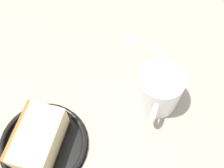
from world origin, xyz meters
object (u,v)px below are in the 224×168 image
(tea_mug, at_px, (159,90))
(teaspoon, at_px, (136,40))
(cake_slice, at_px, (38,139))
(small_plate, at_px, (43,144))

(tea_mug, xyz_separation_m, teaspoon, (0.15, 0.02, -0.04))
(teaspoon, bearing_deg, cake_slice, 136.84)
(small_plate, distance_m, cake_slice, 0.03)
(teaspoon, bearing_deg, tea_mug, -173.55)
(tea_mug, height_order, teaspoon, tea_mug)
(tea_mug, bearing_deg, teaspoon, 6.45)
(small_plate, xyz_separation_m, cake_slice, (0.00, 0.00, 0.03))
(small_plate, distance_m, tea_mug, 0.24)
(cake_slice, bearing_deg, teaspoon, -43.16)
(small_plate, height_order, cake_slice, cake_slice)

